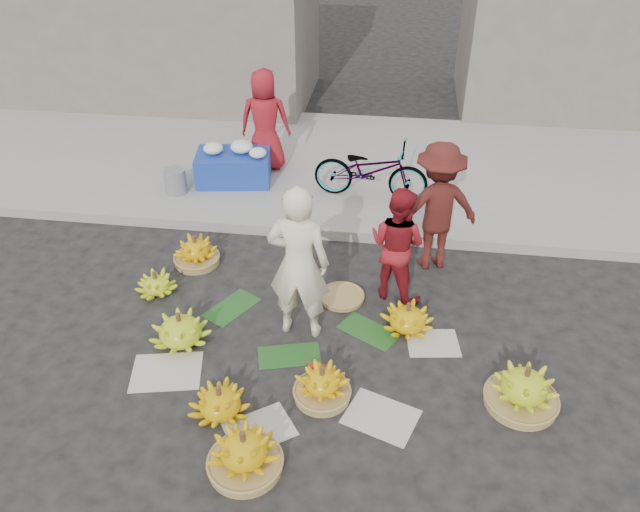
# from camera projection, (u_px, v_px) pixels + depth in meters

# --- Properties ---
(ground) EXTENTS (80.00, 80.00, 0.00)m
(ground) POSITION_uv_depth(u_px,v_px,m) (302.00, 344.00, 6.70)
(ground) COLOR black
(ground) RESTS_ON ground
(curb) EXTENTS (40.00, 0.25, 0.15)m
(curb) POSITION_uv_depth(u_px,v_px,m) (327.00, 231.00, 8.46)
(curb) COLOR gray
(curb) RESTS_ON ground
(sidewalk) EXTENTS (40.00, 4.00, 0.12)m
(sidewalk) POSITION_uv_depth(u_px,v_px,m) (343.00, 164.00, 10.19)
(sidewalk) COLOR gray
(sidewalk) RESTS_ON ground
(newspaper_scatter) EXTENTS (3.20, 1.80, 0.00)m
(newspaper_scatter) POSITION_uv_depth(u_px,v_px,m) (289.00, 399.00, 6.04)
(newspaper_scatter) COLOR beige
(newspaper_scatter) RESTS_ON ground
(banana_leaves) EXTENTS (2.00, 1.00, 0.00)m
(banana_leaves) POSITION_uv_depth(u_px,v_px,m) (296.00, 331.00, 6.87)
(banana_leaves) COLOR #194C19
(banana_leaves) RESTS_ON ground
(banana_bunch_0) EXTENTS (0.73, 0.73, 0.39)m
(banana_bunch_0) POSITION_uv_depth(u_px,v_px,m) (180.00, 330.00, 6.63)
(banana_bunch_0) COLOR #9BBF1B
(banana_bunch_0) RESTS_ON ground
(banana_bunch_1) EXTENTS (0.68, 0.68, 0.34)m
(banana_bunch_1) POSITION_uv_depth(u_px,v_px,m) (220.00, 402.00, 5.82)
(banana_bunch_1) COLOR #E7B80B
(banana_bunch_1) RESTS_ON ground
(banana_bunch_2) EXTENTS (0.66, 0.66, 0.45)m
(banana_bunch_2) POSITION_uv_depth(u_px,v_px,m) (244.00, 453.00, 5.29)
(banana_bunch_2) COLOR olive
(banana_bunch_2) RESTS_ON ground
(banana_bunch_3) EXTENTS (0.54, 0.54, 0.39)m
(banana_bunch_3) POSITION_uv_depth(u_px,v_px,m) (322.00, 385.00, 5.98)
(banana_bunch_3) COLOR olive
(banana_bunch_3) RESTS_ON ground
(banana_bunch_4) EXTENTS (0.76, 0.76, 0.47)m
(banana_bunch_4) POSITION_uv_depth(u_px,v_px,m) (524.00, 389.00, 5.89)
(banana_bunch_4) COLOR olive
(banana_bunch_4) RESTS_ON ground
(banana_bunch_5) EXTENTS (0.66, 0.66, 0.35)m
(banana_bunch_5) POSITION_uv_depth(u_px,v_px,m) (408.00, 318.00, 6.82)
(banana_bunch_5) COLOR #E7B80B
(banana_bunch_5) RESTS_ON ground
(banana_bunch_6) EXTENTS (0.49, 0.49, 0.29)m
(banana_bunch_6) POSITION_uv_depth(u_px,v_px,m) (156.00, 284.00, 7.38)
(banana_bunch_6) COLOR #9BBF1B
(banana_bunch_6) RESTS_ON ground
(banana_bunch_7) EXTENTS (0.62, 0.62, 0.40)m
(banana_bunch_7) POSITION_uv_depth(u_px,v_px,m) (196.00, 252.00, 7.87)
(banana_bunch_7) COLOR olive
(banana_bunch_7) RESTS_ON ground
(basket_spare) EXTENTS (0.66, 0.66, 0.06)m
(basket_spare) POSITION_uv_depth(u_px,v_px,m) (342.00, 297.00, 7.32)
(basket_spare) COLOR olive
(basket_spare) RESTS_ON ground
(incense_stack) EXTENTS (0.20, 0.07, 0.08)m
(incense_stack) POSITION_uv_depth(u_px,v_px,m) (317.00, 369.00, 6.33)
(incense_stack) COLOR #B21E13
(incense_stack) RESTS_ON ground
(vendor_cream) EXTENTS (0.67, 0.46, 1.78)m
(vendor_cream) POSITION_uv_depth(u_px,v_px,m) (299.00, 264.00, 6.39)
(vendor_cream) COLOR white
(vendor_cream) RESTS_ON ground
(vendor_red) EXTENTS (0.86, 0.80, 1.41)m
(vendor_red) POSITION_uv_depth(u_px,v_px,m) (397.00, 244.00, 7.02)
(vendor_red) COLOR #AC1A21
(vendor_red) RESTS_ON ground
(man_striped) EXTENTS (1.20, 0.91, 1.65)m
(man_striped) POSITION_uv_depth(u_px,v_px,m) (437.00, 207.00, 7.48)
(man_striped) COLOR maroon
(man_striped) RESTS_ON ground
(flower_table) EXTENTS (1.18, 0.84, 0.64)m
(flower_table) POSITION_uv_depth(u_px,v_px,m) (234.00, 165.00, 9.42)
(flower_table) COLOR #18349F
(flower_table) RESTS_ON sidewalk
(grey_bucket) EXTENTS (0.32, 0.32, 0.36)m
(grey_bucket) POSITION_uv_depth(u_px,v_px,m) (175.00, 181.00, 9.17)
(grey_bucket) COLOR slate
(grey_bucket) RESTS_ON sidewalk
(flower_vendor) EXTENTS (0.81, 0.57, 1.57)m
(flower_vendor) POSITION_uv_depth(u_px,v_px,m) (265.00, 121.00, 9.52)
(flower_vendor) COLOR #AC1A21
(flower_vendor) RESTS_ON sidewalk
(bicycle) EXTENTS (0.72, 1.69, 0.87)m
(bicycle) POSITION_uv_depth(u_px,v_px,m) (371.00, 170.00, 8.91)
(bicycle) COLOR gray
(bicycle) RESTS_ON sidewalk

